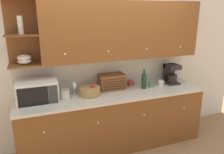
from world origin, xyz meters
TOP-DOWN VIEW (x-y plane):
  - ground_plane at (0.00, 0.00)m, footprint 24.00×24.00m
  - wall_back at (0.00, 0.03)m, footprint 5.30×0.06m
  - counter_unit at (-0.00, -0.32)m, footprint 2.92×0.67m
  - backsplash_panel at (0.00, -0.01)m, footprint 2.90×0.01m
  - upper_cabinets at (0.17, -0.17)m, footprint 2.90×0.36m
  - microwave at (-1.12, -0.30)m, footprint 0.54×0.41m
  - storage_canister at (-0.75, -0.30)m, footprint 0.13×0.13m
  - wine_glass at (-0.59, -0.21)m, footprint 0.07×0.07m
  - fruit_basket at (-0.38, -0.30)m, footprint 0.31×0.31m
  - bread_box at (0.02, -0.15)m, footprint 0.42×0.25m
  - mug_patterned_third at (0.38, -0.09)m, footprint 0.10×0.09m
  - wine_bottle at (0.52, -0.30)m, footprint 0.08×0.08m
  - mug at (0.68, -0.27)m, footprint 0.09×0.08m
  - mug_blue_second at (0.86, -0.28)m, footprint 0.10×0.08m
  - coffee_maker at (1.10, -0.22)m, footprint 0.22×0.23m

SIDE VIEW (x-z plane):
  - ground_plane at x=0.00m, z-range 0.00..0.00m
  - counter_unit at x=0.00m, z-range 0.00..0.93m
  - mug at x=0.68m, z-range 0.93..1.02m
  - mug_patterned_third at x=0.38m, z-range 0.93..1.02m
  - mug_blue_second at x=0.86m, z-range 0.93..1.03m
  - fruit_basket at x=-0.38m, z-range 0.90..1.09m
  - storage_canister at x=-0.75m, z-range 0.93..1.07m
  - bread_box at x=0.02m, z-range 0.93..1.18m
  - wine_glass at x=-0.59m, z-range 0.97..1.18m
  - wine_bottle at x=0.52m, z-range 0.91..1.24m
  - microwave at x=-1.12m, z-range 0.93..1.24m
  - coffee_maker at x=1.10m, z-range 0.93..1.27m
  - backsplash_panel at x=0.00m, z-range 0.93..1.43m
  - wall_back at x=0.00m, z-range 0.00..2.60m
  - upper_cabinets at x=0.17m, z-range 1.43..2.29m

